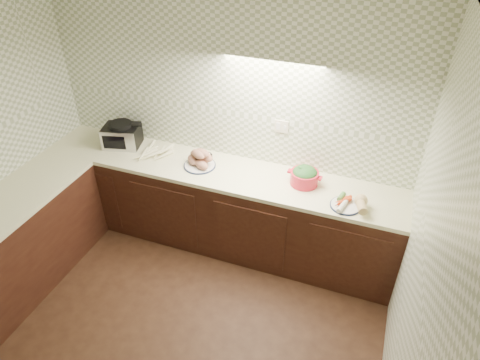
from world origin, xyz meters
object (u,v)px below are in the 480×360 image
(toaster_oven, at_px, (122,135))
(sweet_potato_plate, at_px, (200,159))
(dutch_oven, at_px, (305,176))
(veg_plate, at_px, (352,202))
(parsnip_pile, at_px, (158,152))
(onion_bowl, at_px, (205,156))

(toaster_oven, height_order, sweet_potato_plate, toaster_oven)
(dutch_oven, relative_size, veg_plate, 1.00)
(toaster_oven, bearing_deg, dutch_oven, -14.95)
(sweet_potato_plate, bearing_deg, veg_plate, -4.97)
(toaster_oven, relative_size, sweet_potato_plate, 1.30)
(veg_plate, bearing_deg, parsnip_pile, 175.34)
(parsnip_pile, relative_size, onion_bowl, 2.41)
(parsnip_pile, height_order, veg_plate, veg_plate)
(dutch_oven, distance_m, veg_plate, 0.50)
(onion_bowl, bearing_deg, dutch_oven, -3.40)
(toaster_oven, height_order, parsnip_pile, toaster_oven)
(sweet_potato_plate, distance_m, onion_bowl, 0.12)
(toaster_oven, xyz_separation_m, onion_bowl, (0.92, 0.04, -0.08))
(onion_bowl, bearing_deg, toaster_oven, -177.71)
(parsnip_pile, height_order, sweet_potato_plate, sweet_potato_plate)
(parsnip_pile, bearing_deg, onion_bowl, 9.70)
(parsnip_pile, height_order, dutch_oven, dutch_oven)
(parsnip_pile, xyz_separation_m, veg_plate, (1.97, -0.16, 0.01))
(toaster_oven, height_order, veg_plate, toaster_oven)
(parsnip_pile, xyz_separation_m, sweet_potato_plate, (0.49, -0.03, 0.04))
(sweet_potato_plate, relative_size, veg_plate, 1.00)
(sweet_potato_plate, bearing_deg, toaster_oven, 175.17)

